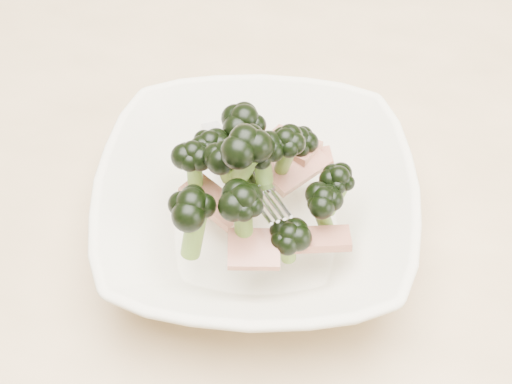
% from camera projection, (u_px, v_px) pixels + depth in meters
% --- Properties ---
extents(dining_table, '(1.20, 0.80, 0.75)m').
position_uv_depth(dining_table, '(274.00, 244.00, 0.71)').
color(dining_table, tan).
rests_on(dining_table, ground).
extents(broccoli_dish, '(0.30, 0.30, 0.13)m').
position_uv_depth(broccoli_dish, '(255.00, 201.00, 0.57)').
color(broccoli_dish, beige).
rests_on(broccoli_dish, dining_table).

